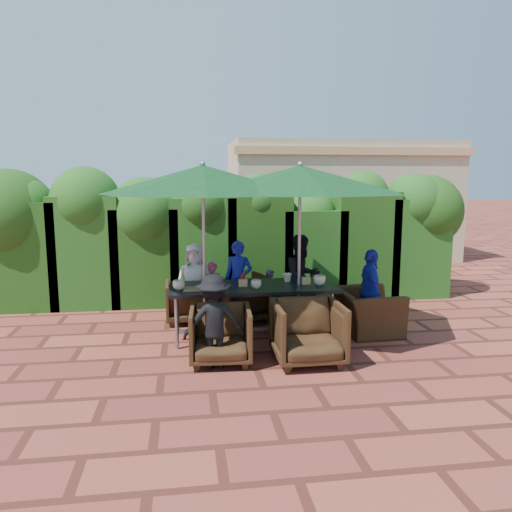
{
  "coord_description": "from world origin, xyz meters",
  "views": [
    {
      "loc": [
        -0.8,
        -6.68,
        2.25
      ],
      "look_at": [
        0.21,
        0.4,
        1.12
      ],
      "focal_mm": 35.0,
      "sensor_mm": 36.0,
      "label": 1
    }
  ],
  "objects": [
    {
      "name": "ground",
      "position": [
        0.0,
        0.0,
        0.0
      ],
      "size": [
        80.0,
        80.0,
        0.0
      ],
      "primitive_type": "plane",
      "color": "brown",
      "rests_on": "ground"
    },
    {
      "name": "dining_table",
      "position": [
        0.11,
        0.09,
        0.67
      ],
      "size": [
        2.3,
        0.9,
        0.75
      ],
      "color": "black",
      "rests_on": "ground"
    },
    {
      "name": "umbrella_left",
      "position": [
        -0.56,
        0.01,
        2.21
      ],
      "size": [
        2.7,
        2.7,
        2.46
      ],
      "color": "gray",
      "rests_on": "ground"
    },
    {
      "name": "umbrella_right",
      "position": [
        0.76,
        0.04,
        2.21
      ],
      "size": [
        2.9,
        2.9,
        2.46
      ],
      "color": "gray",
      "rests_on": "ground"
    },
    {
      "name": "chair_far_left",
      "position": [
        -0.78,
        1.01,
        0.36
      ],
      "size": [
        0.71,
        0.67,
        0.72
      ],
      "primitive_type": "imported",
      "rotation": [
        0.0,
        0.0,
        3.17
      ],
      "color": "black",
      "rests_on": "ground"
    },
    {
      "name": "chair_far_mid",
      "position": [
        0.06,
        0.94,
        0.4
      ],
      "size": [
        0.97,
        0.93,
        0.81
      ],
      "primitive_type": "imported",
      "rotation": [
        0.0,
        0.0,
        3.44
      ],
      "color": "black",
      "rests_on": "ground"
    },
    {
      "name": "chair_far_right",
      "position": [
        0.86,
        0.99,
        0.39
      ],
      "size": [
        0.87,
        0.83,
        0.78
      ],
      "primitive_type": "imported",
      "rotation": [
        0.0,
        0.0,
        2.98
      ],
      "color": "black",
      "rests_on": "ground"
    },
    {
      "name": "chair_near_left",
      "position": [
        -0.4,
        -0.81,
        0.38
      ],
      "size": [
        0.78,
        0.73,
        0.76
      ],
      "primitive_type": "imported",
      "rotation": [
        0.0,
        0.0,
        -0.06
      ],
      "color": "black",
      "rests_on": "ground"
    },
    {
      "name": "chair_near_right",
      "position": [
        0.65,
        -0.97,
        0.42
      ],
      "size": [
        0.82,
        0.77,
        0.84
      ],
      "primitive_type": "imported",
      "rotation": [
        0.0,
        0.0,
        0.01
      ],
      "color": "black",
      "rests_on": "ground"
    },
    {
      "name": "chair_end_right",
      "position": [
        1.8,
        0.07,
        0.42
      ],
      "size": [
        0.65,
        0.97,
        0.84
      ],
      "primitive_type": "imported",
      "rotation": [
        0.0,
        0.0,
        1.6
      ],
      "color": "black",
      "rests_on": "ground"
    },
    {
      "name": "adult_far_left",
      "position": [
        -0.67,
        1.13,
        0.61
      ],
      "size": [
        0.64,
        0.42,
        1.22
      ],
      "primitive_type": "imported",
      "rotation": [
        0.0,
        0.0,
        -0.11
      ],
      "color": "silver",
      "rests_on": "ground"
    },
    {
      "name": "adult_far_mid",
      "position": [
        0.02,
        1.07,
        0.63
      ],
      "size": [
        0.55,
        0.5,
        1.25
      ],
      "primitive_type": "imported",
      "rotation": [
        0.0,
        0.0,
        -0.35
      ],
      "color": "#2028B0",
      "rests_on": "ground"
    },
    {
      "name": "adult_far_right",
      "position": [
        1.03,
        0.96,
        0.68
      ],
      "size": [
        0.74,
        0.59,
        1.35
      ],
      "primitive_type": "imported",
      "rotation": [
        0.0,
        0.0,
        0.35
      ],
      "color": "black",
      "rests_on": "ground"
    },
    {
      "name": "adult_near_left",
      "position": [
        -0.49,
        -0.96,
        0.56
      ],
      "size": [
        0.74,
        0.37,
        1.12
      ],
      "primitive_type": "imported",
      "rotation": [
        0.0,
        0.0,
        3.2
      ],
      "color": "black",
      "rests_on": "ground"
    },
    {
      "name": "adult_end_right",
      "position": [
        1.86,
        0.13,
        0.61
      ],
      "size": [
        0.4,
        0.74,
        1.22
      ],
      "primitive_type": "imported",
      "rotation": [
        0.0,
        0.0,
        1.51
      ],
      "color": "#2028B0",
      "rests_on": "ground"
    },
    {
      "name": "child_left",
      "position": [
        -0.39,
        1.13,
        0.46
      ],
      "size": [
        0.36,
        0.31,
        0.92
      ],
      "primitive_type": "imported",
      "rotation": [
        0.0,
        0.0,
        -0.13
      ],
      "color": "#D94C7A",
      "rests_on": "ground"
    },
    {
      "name": "child_right",
      "position": [
        0.56,
        1.17,
        0.38
      ],
      "size": [
        0.31,
        0.27,
        0.77
      ],
      "primitive_type": "imported",
      "rotation": [
        0.0,
        0.0,
        0.18
      ],
      "color": "#704595",
      "rests_on": "ground"
    },
    {
      "name": "pedestrian_a",
      "position": [
        1.71,
        4.14,
        0.78
      ],
      "size": [
        1.55,
        0.96,
        1.56
      ],
      "primitive_type": "imported",
      "rotation": [
        0.0,
        0.0,
        2.82
      ],
      "color": "green",
      "rests_on": "ground"
    },
    {
      "name": "pedestrian_b",
      "position": [
        2.48,
        4.25,
        0.79
      ],
      "size": [
        0.87,
        0.69,
        1.57
      ],
      "primitive_type": "imported",
      "rotation": [
        0.0,
        0.0,
        3.48
      ],
      "color": "#D94C7A",
      "rests_on": "ground"
    },
    {
      "name": "pedestrian_c",
      "position": [
        3.13,
        4.32,
        0.9
      ],
      "size": [
        1.24,
        0.8,
        1.79
      ],
      "primitive_type": "imported",
      "rotation": [
        0.0,
        0.0,
        2.89
      ],
      "color": "gray",
      "rests_on": "ground"
    },
    {
      "name": "cup_a",
      "position": [
        -0.91,
        -0.04,
        0.81
      ],
      "size": [
        0.16,
        0.16,
        0.13
      ],
      "primitive_type": "imported",
      "color": "beige",
      "rests_on": "dining_table"
    },
    {
      "name": "cup_b",
      "position": [
        -0.41,
        0.15,
        0.82
      ],
      "size": [
        0.15,
        0.15,
        0.14
      ],
      "primitive_type": "imported",
      "color": "beige",
      "rests_on": "dining_table"
    },
    {
      "name": "cup_c",
      "position": [
        0.14,
        -0.09,
        0.81
      ],
      "size": [
        0.15,
        0.15,
        0.11
      ],
      "primitive_type": "imported",
      "color": "beige",
      "rests_on": "dining_table"
    },
    {
      "name": "cup_d",
      "position": [
        0.64,
        0.27,
        0.81
      ],
      "size": [
        0.13,
        0.13,
        0.12
      ],
      "primitive_type": "imported",
      "color": "beige",
      "rests_on": "dining_table"
    },
    {
      "name": "cup_e",
      "position": [
        1.05,
        -0.02,
        0.82
      ],
      "size": [
        0.17,
        0.17,
        0.14
      ],
      "primitive_type": "imported",
      "color": "beige",
      "rests_on": "dining_table"
    },
    {
      "name": "ketchup_bottle",
      "position": [
        -0.01,
        0.14,
        0.83
      ],
      "size": [
        0.04,
        0.04,
        0.17
      ],
      "primitive_type": "cylinder",
      "color": "#B20C0A",
      "rests_on": "dining_table"
    },
    {
      "name": "sauce_bottle",
      "position": [
        -0.03,
        0.11,
        0.83
      ],
      "size": [
        0.04,
        0.04,
        0.17
      ],
      "primitive_type": "cylinder",
      "color": "#4C230C",
      "rests_on": "dining_table"
    },
    {
      "name": "serving_tray",
      "position": [
        -0.67,
        -0.05,
        0.76
      ],
      "size": [
        0.35,
        0.25,
        0.02
      ],
      "primitive_type": "cube",
      "color": "#926B46",
      "rests_on": "dining_table"
    },
    {
      "name": "number_block_left",
      "position": [
        -0.03,
        0.05,
        0.8
      ],
      "size": [
        0.12,
        0.06,
        0.1
      ],
      "primitive_type": "cube",
      "color": "tan",
      "rests_on": "dining_table"
    },
    {
      "name": "number_block_right",
      "position": [
        0.87,
        0.07,
        0.8
      ],
      "size": [
        0.12,
        0.06,
        0.1
      ],
      "primitive_type": "cube",
      "color": "tan",
      "rests_on": "dining_table"
    },
    {
      "name": "hedge_wall",
      "position": [
        -0.23,
        2.32,
        1.33
      ],
      "size": [
        9.1,
        1.6,
        2.44
      ],
      "color": "#13380F",
      "rests_on": "ground"
    },
    {
      "name": "building",
      "position": [
        3.5,
        6.99,
        1.61
      ],
      "size": [
        6.2,
        3.08,
        3.2
      ],
      "color": "beige",
      "rests_on": "ground"
    }
  ]
}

